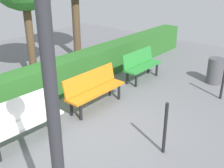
{
  "coord_description": "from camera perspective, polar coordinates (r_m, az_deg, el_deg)",
  "views": [
    {
      "loc": [
        3.46,
        3.58,
        3.15
      ],
      "look_at": [
        -1.17,
        -0.28,
        0.55
      ],
      "focal_mm": 44.61,
      "sensor_mm": 36.0,
      "label": 1
    }
  ],
  "objects": [
    {
      "name": "railing_post_mid",
      "position": [
        5.02,
        10.83,
        -8.94
      ],
      "size": [
        0.06,
        0.06,
        1.0
      ],
      "primitive_type": "cylinder",
      "color": "black",
      "rests_on": "ground_plane"
    },
    {
      "name": "railing_post_near",
      "position": [
        7.43,
        21.84,
        0.68
      ],
      "size": [
        0.06,
        0.06,
        1.0
      ],
      "primitive_type": "cylinder",
      "color": "black",
      "rests_on": "ground_plane"
    },
    {
      "name": "hedge_row",
      "position": [
        7.46,
        -10.05,
        1.69
      ],
      "size": [
        11.57,
        0.6,
        0.88
      ],
      "primitive_type": "cube",
      "color": "#2D6B28",
      "rests_on": "ground_plane"
    },
    {
      "name": "trash_bin",
      "position": [
        8.42,
        20.33,
        2.55
      ],
      "size": [
        0.42,
        0.42,
        0.74
      ],
      "primitive_type": "cylinder",
      "color": "#4C4C51",
      "rests_on": "ground_plane"
    },
    {
      "name": "lamp_post",
      "position": [
        2.31,
        -12.89,
        3.78
      ],
      "size": [
        0.36,
        0.36,
        3.39
      ],
      "color": "#2D2D33",
      "rests_on": "ground_plane"
    },
    {
      "name": "bench_white",
      "position": [
        5.52,
        -18.07,
        -6.82
      ],
      "size": [
        1.56,
        0.53,
        0.86
      ],
      "rotation": [
        0.0,
        0.0,
        -0.05
      ],
      "color": "white",
      "rests_on": "ground_plane"
    },
    {
      "name": "ground_plane",
      "position": [
        5.89,
        -5.28,
        -9.1
      ],
      "size": [
        16.0,
        16.0,
        0.0
      ],
      "primitive_type": "plane",
      "color": "slate"
    },
    {
      "name": "bench_green",
      "position": [
        8.18,
        5.94,
        4.13
      ],
      "size": [
        1.39,
        0.46,
        0.86
      ],
      "rotation": [
        0.0,
        0.0,
        0.0
      ],
      "color": "#2D8C38",
      "rests_on": "ground_plane"
    },
    {
      "name": "bench_orange",
      "position": [
        6.55,
        -3.73,
        -0.73
      ],
      "size": [
        1.64,
        0.47,
        0.86
      ],
      "rotation": [
        0.0,
        0.0,
        -0.0
      ],
      "color": "orange",
      "rests_on": "ground_plane"
    }
  ]
}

